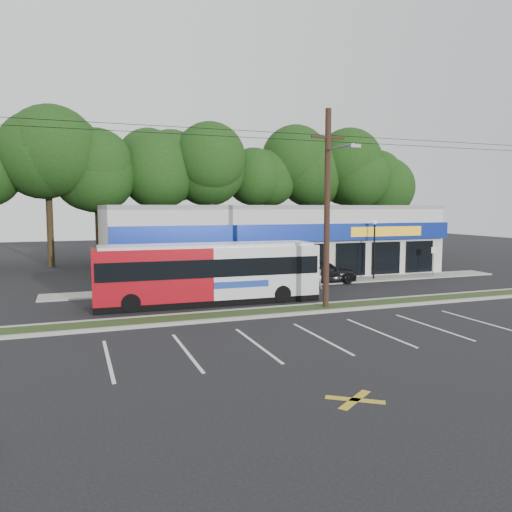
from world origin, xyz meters
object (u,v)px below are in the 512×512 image
object	(u,v)px
lamp_post	(374,242)
pedestrian_b	(316,276)
utility_pole	(325,202)
car_dark	(322,272)
sign_post	(434,256)
pedestrian_a	(260,275)
metrobus	(208,272)

from	to	relation	value
lamp_post	pedestrian_b	bearing A→B (deg)	-158.56
pedestrian_b	utility_pole	bearing A→B (deg)	57.57
lamp_post	car_dark	bearing A→B (deg)	-176.00
utility_pole	sign_post	distance (m)	15.71
pedestrian_b	pedestrian_a	bearing A→B (deg)	-30.35
car_dark	pedestrian_b	xyz separation A→B (m)	(-1.41, -1.94, 0.03)
lamp_post	metrobus	world-z (taller)	lamp_post
car_dark	utility_pole	bearing A→B (deg)	150.50
lamp_post	car_dark	xyz separation A→B (m)	(-4.29, -0.30, -1.85)
utility_pole	car_dark	bearing A→B (deg)	62.86
sign_post	utility_pole	bearing A→B (deg)	-149.85
sign_post	metrobus	distance (m)	18.67
car_dark	sign_post	bearing A→B (deg)	-91.90
lamp_post	pedestrian_a	bearing A→B (deg)	-174.08
pedestrian_b	metrobus	bearing A→B (deg)	6.56
pedestrian_a	pedestrian_b	xyz separation A→B (m)	(3.30, -1.31, -0.08)
lamp_post	metrobus	distance (m)	13.94
lamp_post	pedestrian_a	distance (m)	9.21
utility_pole	sign_post	xyz separation A→B (m)	(13.17, 7.65, -3.86)
sign_post	car_dark	xyz separation A→B (m)	(-9.29, -0.07, -0.74)
lamp_post	pedestrian_b	xyz separation A→B (m)	(-5.70, -2.24, -1.82)
metrobus	pedestrian_a	size ratio (longest dim) A/B	6.47
sign_post	metrobus	bearing A→B (deg)	-167.39
sign_post	car_dark	size ratio (longest dim) A/B	0.46
utility_pole	car_dark	xyz separation A→B (m)	(3.88, 7.57, -4.60)
lamp_post	metrobus	size ratio (longest dim) A/B	0.35
utility_pole	lamp_post	distance (m)	11.67
car_dark	pedestrian_b	distance (m)	2.40
utility_pole	lamp_post	world-z (taller)	utility_pole
pedestrian_a	utility_pole	bearing A→B (deg)	83.29
sign_post	pedestrian_b	distance (m)	10.91
car_dark	metrobus	bearing A→B (deg)	111.76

